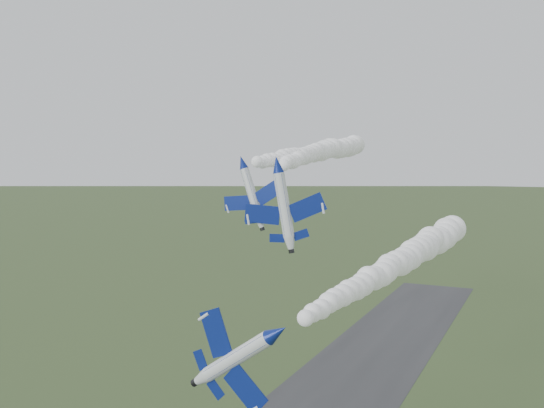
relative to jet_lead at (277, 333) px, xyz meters
The scene contains 6 objects.
jet_lead is the anchor object (origin of this frame).
smoke_trail_jet_lead 32.98m from the jet_lead, 83.16° to the left, with size 4.85×58.67×4.85m, color white, non-canonical shape.
jet_pair_left 34.16m from the jet_lead, 124.11° to the left, with size 8.89×11.20×3.63m.
smoke_trail_jet_pair_left 63.14m from the jet_lead, 107.25° to the left, with size 4.47×60.36×4.47m, color white, non-canonical shape.
jet_pair_right 31.81m from the jet_lead, 114.49° to the left, with size 11.56×13.67×3.73m.
smoke_trail_jet_pair_right 68.06m from the jet_lead, 108.23° to the left, with size 4.44×69.07×4.44m, color white, non-canonical shape.
Camera 1 is at (36.01, -56.44, 44.83)m, focal length 40.00 mm.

